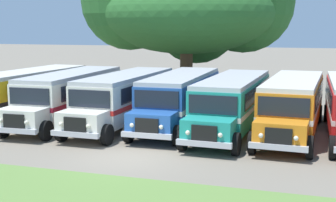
{
  "coord_description": "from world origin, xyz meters",
  "views": [
    {
      "loc": [
        7.45,
        -17.98,
        5.48
      ],
      "look_at": [
        0.0,
        5.48,
        1.6
      ],
      "focal_mm": 50.69,
      "sensor_mm": 36.0,
      "label": 1
    }
  ],
  "objects_px": {
    "parked_bus_slot_2": "(125,96)",
    "parked_bus_slot_5": "(293,103)",
    "parked_bus_slot_0": "(28,91)",
    "parked_bus_slot_1": "(70,94)",
    "parked_bus_slot_3": "(180,96)",
    "parked_bus_slot_4": "(232,101)",
    "broad_shade_tree": "(190,10)"
  },
  "relations": [
    {
      "from": "parked_bus_slot_0",
      "to": "parked_bus_slot_1",
      "type": "relative_size",
      "value": 1.0
    },
    {
      "from": "parked_bus_slot_1",
      "to": "broad_shade_tree",
      "type": "height_order",
      "value": "broad_shade_tree"
    },
    {
      "from": "parked_bus_slot_3",
      "to": "broad_shade_tree",
      "type": "relative_size",
      "value": 0.63
    },
    {
      "from": "parked_bus_slot_1",
      "to": "broad_shade_tree",
      "type": "bearing_deg",
      "value": 165.67
    },
    {
      "from": "parked_bus_slot_2",
      "to": "parked_bus_slot_0",
      "type": "bearing_deg",
      "value": -90.65
    },
    {
      "from": "parked_bus_slot_0",
      "to": "parked_bus_slot_5",
      "type": "xyz_separation_m",
      "value": [
        15.68,
        0.26,
        0.0
      ]
    },
    {
      "from": "parked_bus_slot_5",
      "to": "broad_shade_tree",
      "type": "distance_m",
      "value": 17.75
    },
    {
      "from": "parked_bus_slot_0",
      "to": "parked_bus_slot_3",
      "type": "distance_m",
      "value": 9.53
    },
    {
      "from": "parked_bus_slot_0",
      "to": "parked_bus_slot_4",
      "type": "bearing_deg",
      "value": 92.23
    },
    {
      "from": "parked_bus_slot_2",
      "to": "parked_bus_slot_5",
      "type": "relative_size",
      "value": 1.0
    },
    {
      "from": "parked_bus_slot_4",
      "to": "parked_bus_slot_3",
      "type": "bearing_deg",
      "value": -101.5
    },
    {
      "from": "parked_bus_slot_5",
      "to": "parked_bus_slot_0",
      "type": "bearing_deg",
      "value": -86.54
    },
    {
      "from": "parked_bus_slot_0",
      "to": "parked_bus_slot_1",
      "type": "bearing_deg",
      "value": 86.51
    },
    {
      "from": "parked_bus_slot_3",
      "to": "parked_bus_slot_4",
      "type": "distance_m",
      "value": 3.17
    },
    {
      "from": "parked_bus_slot_2",
      "to": "parked_bus_slot_3",
      "type": "distance_m",
      "value": 3.11
    },
    {
      "from": "parked_bus_slot_2",
      "to": "parked_bus_slot_3",
      "type": "height_order",
      "value": "same"
    },
    {
      "from": "parked_bus_slot_1",
      "to": "parked_bus_slot_4",
      "type": "height_order",
      "value": "same"
    },
    {
      "from": "parked_bus_slot_3",
      "to": "parked_bus_slot_4",
      "type": "relative_size",
      "value": 1.0
    },
    {
      "from": "parked_bus_slot_2",
      "to": "parked_bus_slot_5",
      "type": "bearing_deg",
      "value": 93.61
    },
    {
      "from": "parked_bus_slot_2",
      "to": "parked_bus_slot_3",
      "type": "bearing_deg",
      "value": 105.58
    },
    {
      "from": "parked_bus_slot_0",
      "to": "parked_bus_slot_3",
      "type": "xyz_separation_m",
      "value": [
        9.51,
        0.61,
        0.0
      ]
    },
    {
      "from": "parked_bus_slot_2",
      "to": "parked_bus_slot_4",
      "type": "relative_size",
      "value": 1.0
    },
    {
      "from": "parked_bus_slot_0",
      "to": "parked_bus_slot_2",
      "type": "distance_m",
      "value": 6.5
    },
    {
      "from": "parked_bus_slot_0",
      "to": "parked_bus_slot_2",
      "type": "bearing_deg",
      "value": 91.21
    },
    {
      "from": "parked_bus_slot_1",
      "to": "parked_bus_slot_2",
      "type": "bearing_deg",
      "value": 90.85
    },
    {
      "from": "parked_bus_slot_1",
      "to": "parked_bus_slot_0",
      "type": "bearing_deg",
      "value": -98.12
    },
    {
      "from": "parked_bus_slot_1",
      "to": "parked_bus_slot_4",
      "type": "relative_size",
      "value": 1.0
    },
    {
      "from": "parked_bus_slot_1",
      "to": "parked_bus_slot_3",
      "type": "xyz_separation_m",
      "value": [
        6.42,
        0.95,
        0.0
      ]
    },
    {
      "from": "parked_bus_slot_1",
      "to": "broad_shade_tree",
      "type": "distance_m",
      "value": 16.0
    },
    {
      "from": "broad_shade_tree",
      "to": "parked_bus_slot_1",
      "type": "bearing_deg",
      "value": -102.45
    },
    {
      "from": "parked_bus_slot_3",
      "to": "parked_bus_slot_4",
      "type": "height_order",
      "value": "same"
    },
    {
      "from": "parked_bus_slot_0",
      "to": "broad_shade_tree",
      "type": "bearing_deg",
      "value": 158.99
    }
  ]
}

